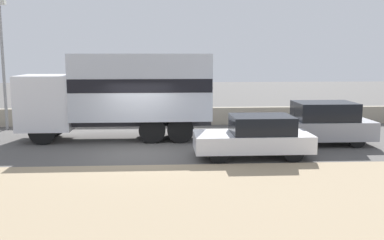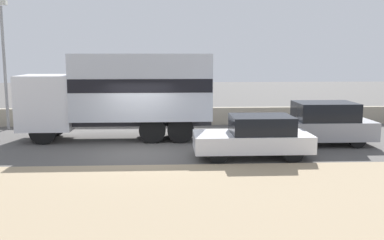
{
  "view_description": "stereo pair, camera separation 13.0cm",
  "coord_description": "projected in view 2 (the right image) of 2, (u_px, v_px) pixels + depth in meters",
  "views": [
    {
      "loc": [
        1.08,
        -15.31,
        3.55
      ],
      "look_at": [
        2.05,
        0.84,
        1.06
      ],
      "focal_mm": 40.0,
      "sensor_mm": 36.0,
      "label": 1
    },
    {
      "loc": [
        1.21,
        -15.32,
        3.55
      ],
      "look_at": [
        2.05,
        0.84,
        1.06
      ],
      "focal_mm": 40.0,
      "sensor_mm": 36.0,
      "label": 2
    }
  ],
  "objects": [
    {
      "name": "ground_plane",
      "position": [
        137.0,
        153.0,
        15.59
      ],
      "size": [
        80.0,
        80.0,
        0.0
      ],
      "primitive_type": "plane",
      "color": "#514F4C"
    },
    {
      "name": "dirt_shoulder_foreground",
      "position": [
        122.0,
        198.0,
        10.59
      ],
      "size": [
        60.0,
        6.29,
        0.04
      ],
      "color": "#9E896B",
      "rests_on": "ground_plane"
    },
    {
      "name": "stone_wall_backdrop",
      "position": [
        146.0,
        116.0,
        21.71
      ],
      "size": [
        60.0,
        0.35,
        0.87
      ],
      "color": "#A39984",
      "rests_on": "ground_plane"
    },
    {
      "name": "street_lamp",
      "position": [
        4.0,
        55.0,
        19.99
      ],
      "size": [
        0.56,
        0.28,
        6.01
      ],
      "color": "gray",
      "rests_on": "ground_plane"
    },
    {
      "name": "box_truck",
      "position": [
        125.0,
        91.0,
        17.82
      ],
      "size": [
        7.85,
        2.32,
        3.58
      ],
      "rotation": [
        0.0,
        0.0,
        3.14
      ],
      "color": "silver",
      "rests_on": "ground_plane"
    },
    {
      "name": "car_hatchback",
      "position": [
        255.0,
        137.0,
        14.79
      ],
      "size": [
        4.02,
        1.75,
        1.47
      ],
      "rotation": [
        0.0,
        0.0,
        3.14
      ],
      "color": "silver",
      "rests_on": "ground_plane"
    },
    {
      "name": "car_sedan_second",
      "position": [
        318.0,
        124.0,
        16.98
      ],
      "size": [
        4.44,
        1.83,
        1.68
      ],
      "rotation": [
        0.0,
        0.0,
        3.14
      ],
      "color": "#9E9EA3",
      "rests_on": "ground_plane"
    }
  ]
}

